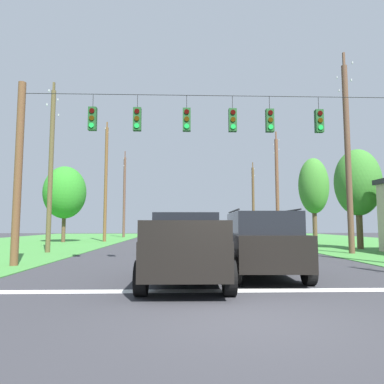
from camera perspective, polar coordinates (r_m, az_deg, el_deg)
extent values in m
plane|color=#333338|center=(6.54, 8.58, -19.57)|extent=(120.00, 120.00, 0.00)
cube|color=white|center=(8.82, 5.69, -15.84)|extent=(12.43, 0.45, 0.01)
cube|color=white|center=(14.73, 2.55, -11.63)|extent=(2.50, 0.15, 0.01)
cube|color=white|center=(21.11, 1.19, -9.73)|extent=(2.50, 0.15, 0.01)
cube|color=white|center=(29.65, 0.29, -8.47)|extent=(2.50, 0.15, 0.01)
cylinder|color=brown|center=(15.38, -26.68, 2.95)|extent=(0.30, 0.30, 7.37)
cylinder|color=black|center=(14.84, 2.83, 15.56)|extent=(15.21, 0.02, 0.02)
cylinder|color=black|center=(15.12, -15.96, 14.22)|extent=(0.02, 0.02, 0.56)
cube|color=#19471E|center=(14.89, -16.04, 11.48)|extent=(0.32, 0.24, 0.95)
cylinder|color=#310503|center=(14.85, -16.14, 12.73)|extent=(0.20, 0.04, 0.20)
cylinder|color=#352203|center=(14.76, -16.18, 11.62)|extent=(0.20, 0.04, 0.20)
cylinder|color=green|center=(14.67, -16.21, 10.50)|extent=(0.20, 0.04, 0.20)
cylinder|color=black|center=(14.80, -8.96, 14.52)|extent=(0.02, 0.02, 0.56)
cube|color=#19471E|center=(14.56, -9.00, 11.72)|extent=(0.32, 0.24, 0.95)
cylinder|color=#310503|center=(14.52, -9.05, 13.00)|extent=(0.20, 0.04, 0.20)
cylinder|color=#352203|center=(14.43, -9.07, 11.87)|extent=(0.20, 0.04, 0.20)
cylinder|color=green|center=(14.34, -9.09, 10.72)|extent=(0.20, 0.04, 0.20)
cylinder|color=black|center=(14.69, -0.88, 14.60)|extent=(0.02, 0.02, 0.56)
cube|color=#19471E|center=(14.45, -0.89, 11.78)|extent=(0.32, 0.24, 0.95)
cylinder|color=#310503|center=(14.41, -0.87, 13.07)|extent=(0.20, 0.04, 0.20)
cylinder|color=#352203|center=(14.32, -0.88, 11.93)|extent=(0.20, 0.04, 0.20)
cylinder|color=green|center=(14.23, -0.88, 10.78)|extent=(0.20, 0.04, 0.20)
cylinder|color=black|center=(14.85, 6.66, 14.42)|extent=(0.02, 0.02, 0.56)
cube|color=#19471E|center=(14.61, 6.69, 11.64)|extent=(0.32, 0.24, 0.95)
cylinder|color=#310503|center=(14.56, 6.76, 12.91)|extent=(0.20, 0.04, 0.20)
cylinder|color=#352203|center=(14.47, 6.78, 11.78)|extent=(0.20, 0.04, 0.20)
cylinder|color=green|center=(14.39, 6.79, 10.64)|extent=(0.20, 0.04, 0.20)
cylinder|color=black|center=(15.14, 12.61, 14.12)|extent=(0.02, 0.02, 0.56)
cube|color=#19471E|center=(14.91, 12.67, 11.38)|extent=(0.32, 0.24, 0.95)
cylinder|color=#310503|center=(14.87, 12.78, 12.62)|extent=(0.20, 0.04, 0.20)
cylinder|color=#352203|center=(14.78, 12.81, 11.51)|extent=(0.20, 0.04, 0.20)
cylinder|color=green|center=(14.69, 12.83, 10.39)|extent=(0.20, 0.04, 0.20)
cylinder|color=black|center=(15.77, 20.08, 13.52)|extent=(0.02, 0.02, 0.56)
cube|color=#19471E|center=(15.54, 20.17, 10.88)|extent=(0.32, 0.24, 0.95)
cylinder|color=#310503|center=(15.50, 20.33, 12.07)|extent=(0.20, 0.04, 0.20)
cylinder|color=#352203|center=(15.42, 20.37, 11.00)|extent=(0.20, 0.04, 0.20)
cylinder|color=green|center=(15.34, 20.41, 9.93)|extent=(0.20, 0.04, 0.20)
cube|color=black|center=(9.89, -1.05, -9.93)|extent=(2.10, 5.44, 0.85)
cube|color=black|center=(10.50, -1.03, -5.43)|extent=(1.88, 1.93, 0.70)
cube|color=black|center=(8.56, -7.41, -6.23)|extent=(0.14, 2.38, 0.45)
cube|color=black|center=(8.55, 5.28, -6.26)|extent=(0.14, 2.38, 0.45)
cube|color=black|center=(7.21, -1.11, -6.45)|extent=(1.96, 0.14, 0.45)
cylinder|color=black|center=(11.80, -5.97, -11.23)|extent=(0.29, 0.81, 0.80)
cylinder|color=black|center=(11.79, 3.94, -11.25)|extent=(0.29, 0.81, 0.80)
cylinder|color=black|center=(8.17, -8.34, -13.83)|extent=(0.29, 0.81, 0.80)
cylinder|color=black|center=(8.17, 6.15, -13.86)|extent=(0.29, 0.81, 0.80)
cube|color=black|center=(11.26, 11.17, -9.12)|extent=(2.15, 4.88, 0.95)
cube|color=black|center=(11.09, 11.24, -5.04)|extent=(1.93, 3.27, 0.65)
cylinder|color=black|center=(10.97, 6.83, -3.14)|extent=(0.16, 2.72, 0.05)
cylinder|color=black|center=(11.28, 15.45, -3.05)|extent=(0.16, 2.72, 0.05)
cylinder|color=black|center=(12.78, 5.45, -10.87)|extent=(0.29, 0.77, 0.76)
cylinder|color=black|center=(13.09, 14.14, -10.60)|extent=(0.29, 0.77, 0.76)
cylinder|color=black|center=(9.56, 7.17, -12.73)|extent=(0.29, 0.77, 0.76)
cylinder|color=black|center=(9.97, 18.64, -12.19)|extent=(0.29, 0.77, 0.76)
cube|color=silver|center=(30.37, 8.72, -7.08)|extent=(1.98, 4.37, 0.70)
cube|color=black|center=(30.35, 8.71, -5.95)|extent=(1.71, 2.17, 0.50)
cylinder|color=black|center=(31.67, 6.74, -7.67)|extent=(0.25, 0.65, 0.64)
cylinder|color=black|center=(31.92, 9.98, -7.60)|extent=(0.25, 0.65, 0.64)
cylinder|color=black|center=(28.86, 7.35, -7.89)|extent=(0.25, 0.65, 0.64)
cylinder|color=black|center=(29.12, 10.90, -7.81)|extent=(0.25, 0.65, 0.64)
cylinder|color=brown|center=(21.55, 24.27, 5.21)|extent=(0.32, 0.32, 10.78)
cube|color=brown|center=(22.96, 23.76, 17.56)|extent=(0.12, 0.12, 2.39)
cylinder|color=#B2B7BC|center=(23.80, 22.72, 17.00)|extent=(0.08, 0.08, 0.12)
cylinder|color=#B2B7BC|center=(22.22, 24.87, 18.73)|extent=(0.08, 0.08, 0.12)
cube|color=brown|center=(22.63, 23.85, 15.46)|extent=(0.12, 0.12, 1.88)
cylinder|color=#B2B7BC|center=(23.30, 23.01, 15.12)|extent=(0.08, 0.08, 0.12)
cylinder|color=#B2B7BC|center=(22.04, 24.72, 16.39)|extent=(0.08, 0.08, 0.12)
cylinder|color=brown|center=(34.37, 13.83, 0.36)|extent=(0.33, 0.33, 9.90)
cube|color=brown|center=(35.10, 13.67, 7.77)|extent=(0.12, 0.12, 2.35)
cylinder|color=#B2B7BC|center=(36.01, 13.26, 7.63)|extent=(0.08, 0.08, 0.12)
cylinder|color=#B2B7BC|center=(34.25, 14.09, 8.32)|extent=(0.08, 0.08, 0.12)
cube|color=brown|center=(34.91, 13.70, 6.33)|extent=(0.12, 0.12, 2.12)
cylinder|color=#B2B7BC|center=(35.74, 13.33, 6.25)|extent=(0.08, 0.08, 0.12)
cylinder|color=#B2B7BC|center=(34.14, 14.08, 6.81)|extent=(0.08, 0.08, 0.12)
cylinder|color=brown|center=(46.23, 10.04, -1.62)|extent=(0.34, 0.34, 9.13)
cube|color=brown|center=(46.68, 9.96, 3.49)|extent=(0.12, 0.12, 2.22)
cylinder|color=#B2B7BC|center=(47.55, 9.74, 3.47)|extent=(0.08, 0.08, 0.12)
cylinder|color=#B2B7BC|center=(45.84, 10.19, 3.81)|extent=(0.08, 0.08, 0.12)
cube|color=brown|center=(46.55, 9.98, 2.40)|extent=(0.12, 0.12, 2.38)
cylinder|color=#B2B7BC|center=(47.49, 9.74, 2.38)|extent=(0.08, 0.08, 0.12)
cylinder|color=#B2B7BC|center=(45.64, 10.22, 2.71)|extent=(0.08, 0.08, 0.12)
cylinder|color=brown|center=(21.82, -22.22, 3.38)|extent=(0.27, 0.27, 9.55)
cube|color=brown|center=(22.87, -21.82, 14.28)|extent=(0.12, 0.12, 1.81)
cylinder|color=#B2B7BC|center=(23.55, -21.19, 13.99)|extent=(0.08, 0.08, 0.12)
cylinder|color=#B2B7BC|center=(22.27, -22.46, 15.17)|extent=(0.08, 0.08, 0.12)
cube|color=brown|center=(22.59, -21.90, 12.13)|extent=(0.12, 0.12, 2.34)
cylinder|color=#B2B7BC|center=(23.47, -21.09, 11.75)|extent=(0.08, 0.08, 0.12)
cylinder|color=#B2B7BC|center=(21.79, -22.75, 13.14)|extent=(0.08, 0.08, 0.12)
cylinder|color=brown|center=(33.85, -14.00, 1.32)|extent=(0.30, 0.30, 10.92)
cube|color=brown|center=(34.80, -13.81, 9.63)|extent=(0.12, 0.12, 1.87)
cylinder|color=#B2B7BC|center=(35.53, -13.56, 9.51)|extent=(0.08, 0.08, 0.12)
cylinder|color=#B2B7BC|center=(34.12, -14.07, 10.14)|extent=(0.08, 0.08, 0.12)
cylinder|color=brown|center=(44.52, -11.08, -0.81)|extent=(0.32, 0.32, 10.13)
cube|color=brown|center=(45.12, -10.97, 5.10)|extent=(0.12, 0.12, 2.40)
cylinder|color=#B2B7BC|center=(46.07, -10.78, 5.03)|extent=(0.08, 0.08, 0.12)
cylinder|color=#B2B7BC|center=(44.21, -11.16, 5.48)|extent=(0.08, 0.08, 0.12)
cube|color=brown|center=(44.96, -10.99, 3.97)|extent=(0.12, 0.12, 1.99)
cylinder|color=#B2B7BC|center=(45.76, -10.83, 3.96)|extent=(0.08, 0.08, 0.12)
cylinder|color=#B2B7BC|center=(44.21, -11.15, 4.30)|extent=(0.08, 0.08, 0.12)
cylinder|color=brown|center=(25.31, 25.84, -4.88)|extent=(0.40, 0.40, 3.18)
ellipsoid|color=#377A2B|center=(25.47, 25.58, 1.45)|extent=(2.96, 2.96, 4.42)
cylinder|color=brown|center=(31.80, 19.54, -4.68)|extent=(0.38, 0.38, 3.65)
ellipsoid|color=#3B7F2D|center=(31.98, 19.36, 0.99)|extent=(2.56, 2.56, 4.86)
cylinder|color=brown|center=(33.59, -20.35, -5.03)|extent=(0.34, 0.34, 3.22)
ellipsoid|color=#2C8325|center=(33.71, -20.19, -0.06)|extent=(3.79, 3.79, 4.78)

